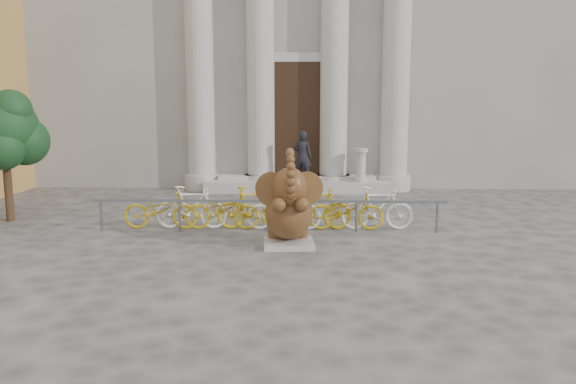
{
  "coord_description": "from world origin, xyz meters",
  "views": [
    {
      "loc": [
        0.21,
        -8.84,
        2.91
      ],
      "look_at": [
        -0.1,
        2.38,
        1.1
      ],
      "focal_mm": 35.0,
      "sensor_mm": 36.0,
      "label": 1
    }
  ],
  "objects_px": {
    "tree": "(5,130)",
    "pedestrian": "(302,156)",
    "elephant_statue": "(289,211)",
    "bike_rack": "(268,208)"
  },
  "relations": [
    {
      "from": "tree",
      "to": "bike_rack",
      "type": "bearing_deg",
      "value": -6.45
    },
    {
      "from": "elephant_statue",
      "to": "pedestrian",
      "type": "height_order",
      "value": "elephant_statue"
    },
    {
      "from": "bike_rack",
      "to": "pedestrian",
      "type": "height_order",
      "value": "pedestrian"
    },
    {
      "from": "bike_rack",
      "to": "tree",
      "type": "xyz_separation_m",
      "value": [
        -6.38,
        0.72,
        1.73
      ]
    },
    {
      "from": "bike_rack",
      "to": "tree",
      "type": "relative_size",
      "value": 2.5
    },
    {
      "from": "bike_rack",
      "to": "pedestrian",
      "type": "xyz_separation_m",
      "value": [
        0.78,
        5.25,
        0.68
      ]
    },
    {
      "from": "tree",
      "to": "pedestrian",
      "type": "distance_m",
      "value": 8.54
    },
    {
      "from": "elephant_statue",
      "to": "bike_rack",
      "type": "xyz_separation_m",
      "value": [
        -0.53,
        1.55,
        -0.23
      ]
    },
    {
      "from": "bike_rack",
      "to": "pedestrian",
      "type": "relative_size",
      "value": 4.87
    },
    {
      "from": "elephant_statue",
      "to": "pedestrian",
      "type": "xyz_separation_m",
      "value": [
        0.26,
        6.79,
        0.45
      ]
    }
  ]
}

